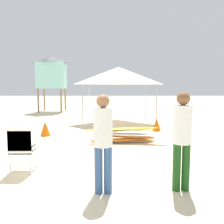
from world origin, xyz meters
TOP-DOWN VIEW (x-y plane):
  - ground at (0.00, 0.00)m, footprint 80.00×80.00m
  - stacked_plastic_chairs at (-0.54, 0.22)m, footprint 0.48×0.48m
  - surfboard_pile at (1.78, 2.99)m, footprint 2.71×0.85m
  - lifeguard_near_left at (1.21, -0.78)m, footprint 0.32×0.32m
  - lifeguard_near_center at (2.58, -0.67)m, footprint 0.32×0.32m
  - popup_canopy at (1.72, 7.17)m, footprint 3.20×3.20m
  - lifeguard_tower at (-2.83, 12.68)m, footprint 1.98×1.98m
  - traffic_cone_near at (-1.08, 4.11)m, footprint 0.38×0.38m
  - traffic_cone_far at (3.23, 5.09)m, footprint 0.36×0.36m

SIDE VIEW (x-z plane):
  - ground at x=0.00m, z-range 0.00..0.00m
  - surfboard_pile at x=1.78m, z-range 0.00..0.48m
  - traffic_cone_far at x=3.23m, z-range 0.00..0.52m
  - traffic_cone_near at x=-1.08m, z-range 0.00..0.54m
  - stacked_plastic_chairs at x=-0.54m, z-range 0.09..1.11m
  - lifeguard_near_left at x=1.21m, z-range 0.13..1.83m
  - lifeguard_near_center at x=2.58m, z-range 0.13..1.88m
  - popup_canopy at x=1.72m, z-range 0.95..3.71m
  - lifeguard_tower at x=-2.83m, z-range 0.84..4.75m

